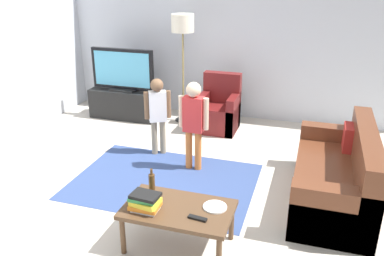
{
  "coord_description": "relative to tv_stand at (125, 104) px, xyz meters",
  "views": [
    {
      "loc": [
        1.36,
        -3.71,
        2.46
      ],
      "look_at": [
        0.0,
        0.6,
        0.65
      ],
      "focal_mm": 37.72,
      "sensor_mm": 36.0,
      "label": 1
    }
  ],
  "objects": [
    {
      "name": "plate",
      "position": [
        2.37,
        -2.96,
        0.18
      ],
      "size": [
        0.22,
        0.22,
        0.02
      ],
      "color": "white",
      "rests_on": "coffee_table"
    },
    {
      "name": "tv_remote",
      "position": [
        2.27,
        -3.18,
        0.19
      ],
      "size": [
        0.17,
        0.07,
        0.02
      ],
      "primitive_type": "cube",
      "rotation": [
        0.0,
        0.0,
        -0.12
      ],
      "color": "black",
      "rests_on": "coffee_table"
    },
    {
      "name": "area_rug",
      "position": [
        1.47,
        -1.94,
        -0.24
      ],
      "size": [
        2.2,
        1.6,
        0.01
      ],
      "primitive_type": "cube",
      "color": "#33477A",
      "rests_on": "ground"
    },
    {
      "name": "ground",
      "position": [
        1.75,
        -2.3,
        -0.24
      ],
      "size": [
        7.8,
        7.8,
        0.0
      ],
      "primitive_type": "plane",
      "color": "beige"
    },
    {
      "name": "coffee_table",
      "position": [
        2.05,
        -3.06,
        0.13
      ],
      "size": [
        1.0,
        0.6,
        0.42
      ],
      "color": "#513823",
      "rests_on": "ground"
    },
    {
      "name": "book_stack",
      "position": [
        1.78,
        -3.18,
        0.26
      ],
      "size": [
        0.27,
        0.23,
        0.17
      ],
      "color": "white",
      "rests_on": "coffee_table"
    },
    {
      "name": "floor_lamp",
      "position": [
        1.02,
        0.15,
        1.3
      ],
      "size": [
        0.36,
        0.36,
        1.78
      ],
      "color": "#262626",
      "rests_on": "ground"
    },
    {
      "name": "child_near_tv",
      "position": [
        1.11,
        -1.2,
        0.41
      ],
      "size": [
        0.33,
        0.22,
        1.09
      ],
      "color": "gray",
      "rests_on": "ground"
    },
    {
      "name": "child_center",
      "position": [
        1.71,
        -1.5,
        0.46
      ],
      "size": [
        0.39,
        0.19,
        1.17
      ],
      "color": "orange",
      "rests_on": "ground"
    },
    {
      "name": "tv",
      "position": [
        -0.0,
        -0.02,
        0.6
      ],
      "size": [
        1.1,
        0.28,
        0.71
      ],
      "color": "black",
      "rests_on": "tv_stand"
    },
    {
      "name": "wall_back",
      "position": [
        1.75,
        0.7,
        1.11
      ],
      "size": [
        6.0,
        0.12,
        2.7
      ],
      "primitive_type": "cube",
      "color": "silver",
      "rests_on": "ground"
    },
    {
      "name": "couch",
      "position": [
        3.49,
        -1.78,
        0.05
      ],
      "size": [
        0.8,
        1.8,
        0.86
      ],
      "color": "brown",
      "rests_on": "ground"
    },
    {
      "name": "bottle",
      "position": [
        1.75,
        -2.96,
        0.3
      ],
      "size": [
        0.06,
        0.06,
        0.3
      ],
      "color": "#4C3319",
      "rests_on": "coffee_table"
    },
    {
      "name": "tv_stand",
      "position": [
        0.0,
        0.0,
        0.0
      ],
      "size": [
        1.2,
        0.44,
        0.5
      ],
      "color": "black",
      "rests_on": "ground"
    },
    {
      "name": "armchair",
      "position": [
        1.69,
        -0.04,
        0.05
      ],
      "size": [
        0.6,
        0.6,
        0.9
      ],
      "color": "maroon",
      "rests_on": "ground"
    }
  ]
}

